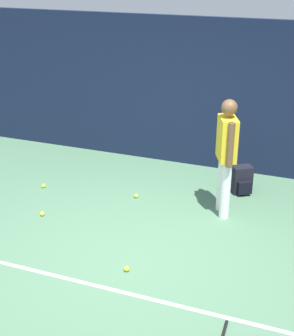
% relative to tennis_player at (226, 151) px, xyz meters
% --- Properties ---
extents(ground_plane, '(12.00, 12.00, 0.00)m').
position_rel_tennis_player_xyz_m(ground_plane, '(-0.79, -1.39, -0.97)').
color(ground_plane, '#4C7556').
extents(back_fence, '(10.00, 0.10, 2.55)m').
position_rel_tennis_player_xyz_m(back_fence, '(-0.79, 1.61, 0.31)').
color(back_fence, '#141E38').
rests_on(back_fence, ground).
extents(court_line, '(9.00, 0.05, 0.00)m').
position_rel_tennis_player_xyz_m(court_line, '(-0.79, -2.17, -0.96)').
color(court_line, white).
rests_on(court_line, ground).
extents(tennis_player, '(0.36, 0.49, 1.70)m').
position_rel_tennis_player_xyz_m(tennis_player, '(0.00, 0.00, 0.00)').
color(tennis_player, white).
rests_on(tennis_player, ground).
extents(backpack, '(0.37, 0.38, 0.44)m').
position_rel_tennis_player_xyz_m(backpack, '(0.14, 0.76, -0.76)').
color(backpack, black).
rests_on(backpack, ground).
extents(tennis_ball_near_player, '(0.07, 0.07, 0.07)m').
position_rel_tennis_player_xyz_m(tennis_ball_near_player, '(-1.34, 0.01, -0.93)').
color(tennis_ball_near_player, '#CCE033').
rests_on(tennis_ball_near_player, ground).
extents(tennis_ball_by_fence, '(0.07, 0.07, 0.07)m').
position_rel_tennis_player_xyz_m(tennis_ball_by_fence, '(-0.75, -1.79, -0.93)').
color(tennis_ball_by_fence, '#CCE033').
rests_on(tennis_ball_by_fence, ground).
extents(tennis_ball_mid_court, '(0.07, 0.07, 0.07)m').
position_rel_tennis_player_xyz_m(tennis_ball_mid_court, '(-2.87, -0.19, -0.93)').
color(tennis_ball_mid_court, '#CCE033').
rests_on(tennis_ball_mid_court, ground).
extents(tennis_ball_far_left, '(0.07, 0.07, 0.07)m').
position_rel_tennis_player_xyz_m(tennis_ball_far_left, '(-2.40, -0.99, -0.93)').
color(tennis_ball_far_left, '#CCE033').
rests_on(tennis_ball_far_left, ground).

